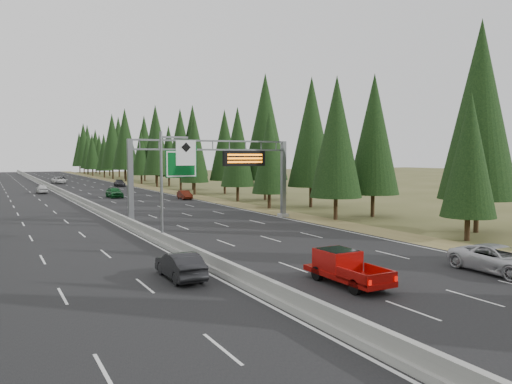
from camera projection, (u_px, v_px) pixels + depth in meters
road at (61, 194)px, 83.64m from camera, size 32.00×260.00×0.08m
shoulder_right at (163, 190)px, 92.09m from camera, size 3.60×260.00×0.06m
median_barrier at (61, 192)px, 83.61m from camera, size 0.70×260.00×0.85m
sign_gantry at (219, 167)px, 47.92m from camera, size 16.75×0.98×7.80m
hov_sign_pole at (170, 179)px, 35.30m from camera, size 2.80×0.50×8.00m
tree_row_right at (182, 141)px, 95.48m from camera, size 12.05×245.50×18.53m
silver_minivan at (499, 259)px, 26.69m from camera, size 2.65×5.44×1.49m
red_pickup at (342, 265)px, 24.59m from camera, size 1.79×5.01×1.63m
car_ahead_green at (114, 192)px, 75.47m from camera, size 1.99×4.76×1.61m
car_ahead_dkred at (185, 195)px, 72.65m from camera, size 1.59×3.95×1.28m
car_ahead_dkgrey at (120, 183)px, 102.82m from camera, size 2.32×4.88×1.37m
car_ahead_white at (59, 180)px, 113.75m from camera, size 2.94×5.71×1.54m
car_ahead_far at (62, 179)px, 118.82m from camera, size 1.87×4.64×1.58m
car_onc_near at (180, 265)px, 25.49m from camera, size 1.51×4.23×1.39m
car_onc_white at (42, 189)px, 83.94m from camera, size 1.75×4.35×1.48m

